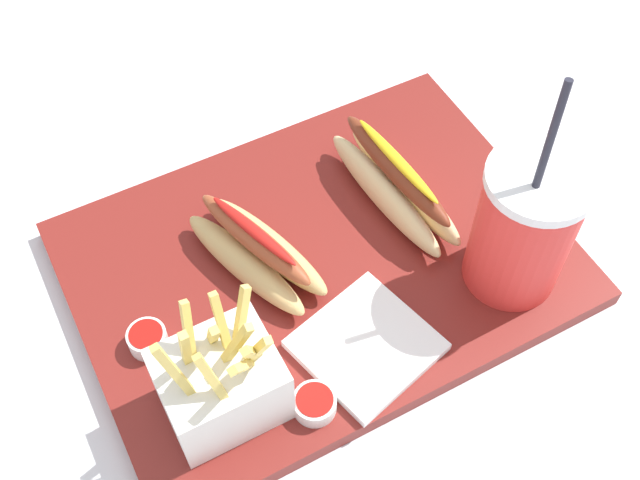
# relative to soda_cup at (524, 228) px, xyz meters

# --- Properties ---
(ground_plane) EXTENTS (2.40, 2.40, 0.02)m
(ground_plane) POSITION_rel_soda_cup_xyz_m (0.15, -0.10, -0.11)
(ground_plane) COLOR silver
(food_tray) EXTENTS (0.48, 0.35, 0.02)m
(food_tray) POSITION_rel_soda_cup_xyz_m (0.15, -0.10, -0.09)
(food_tray) COLOR maroon
(food_tray) RESTS_ON ground_plane
(soda_cup) EXTENTS (0.10, 0.10, 0.25)m
(soda_cup) POSITION_rel_soda_cup_xyz_m (0.00, 0.00, 0.00)
(soda_cup) COLOR red
(soda_cup) RESTS_ON food_tray
(fries_basket) EXTENTS (0.10, 0.08, 0.14)m
(fries_basket) POSITION_rel_soda_cup_xyz_m (0.30, -0.01, -0.03)
(fries_basket) COLOR white
(fries_basket) RESTS_ON food_tray
(hot_dog_1) EXTENTS (0.11, 0.17, 0.06)m
(hot_dog_1) POSITION_rel_soda_cup_xyz_m (0.21, -0.13, -0.05)
(hot_dog_1) COLOR tan
(hot_dog_1) RESTS_ON food_tray
(hot_dog_2) EXTENTS (0.07, 0.19, 0.07)m
(hot_dog_2) POSITION_rel_soda_cup_xyz_m (0.05, -0.13, -0.05)
(hot_dog_2) COLOR #E5C689
(hot_dog_2) RESTS_ON food_tray
(ketchup_cup_1) EXTENTS (0.04, 0.04, 0.02)m
(ketchup_cup_1) POSITION_rel_soda_cup_xyz_m (0.34, -0.09, -0.06)
(ketchup_cup_1) COLOR white
(ketchup_cup_1) RESTS_ON food_tray
(ketchup_cup_2) EXTENTS (0.04, 0.04, 0.02)m
(ketchup_cup_2) POSITION_rel_soda_cup_xyz_m (0.23, 0.04, -0.07)
(ketchup_cup_2) COLOR white
(ketchup_cup_2) RESTS_ON food_tray
(napkin_stack) EXTENTS (0.14, 0.13, 0.01)m
(napkin_stack) POSITION_rel_soda_cup_xyz_m (0.16, 0.01, -0.07)
(napkin_stack) COLOR white
(napkin_stack) RESTS_ON food_tray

